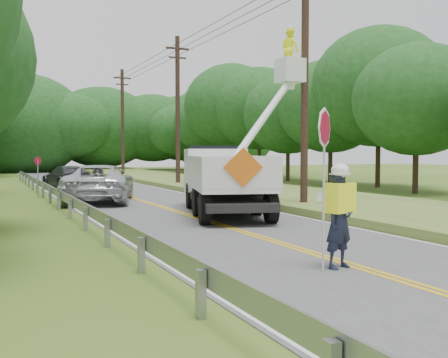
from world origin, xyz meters
name	(u,v)px	position (x,y,z in m)	size (l,w,h in m)	color
ground	(345,264)	(0.00, 0.00, 0.00)	(140.00, 140.00, 0.00)	#3C5718
road	(150,203)	(0.00, 14.00, 0.01)	(7.20, 96.00, 0.03)	#444547
guardrail	(55,193)	(-4.02, 14.91, 0.55)	(0.18, 48.00, 0.77)	gray
utility_poles	(222,98)	(5.00, 17.02, 5.27)	(1.60, 43.30, 10.00)	black
tall_grass_verge	(283,195)	(7.10, 14.00, 0.15)	(7.00, 96.00, 0.30)	#4F6D2D
treeline_right	(307,103)	(15.46, 24.18, 6.01)	(11.35, 54.52, 10.89)	#332319
treeline_horizon	(49,126)	(0.41, 56.24, 5.50)	(57.02, 15.51, 12.30)	#184718
flagger	(339,212)	(-0.42, -0.33, 1.15)	(1.17, 0.65, 3.18)	#191E33
bucket_truck	(225,170)	(1.86, 9.84, 1.63)	(5.58, 7.84, 7.21)	black
suv_silver	(100,183)	(-1.91, 15.66, 0.89)	(2.88, 6.24, 1.73)	silver
suv_darkgrey	(67,177)	(-1.94, 26.01, 0.74)	(2.02, 4.96, 1.44)	#3D4145
stop_sign_permanent	(38,171)	(-4.30, 19.39, 1.36)	(0.38, 0.28, 2.11)	gray
yard_sign	(321,198)	(5.46, 8.46, 0.49)	(0.47, 0.13, 0.69)	white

